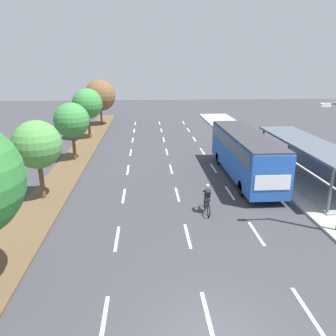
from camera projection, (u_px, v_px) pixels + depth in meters
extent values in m
cube|color=brown|center=(75.00, 160.00, 28.40)|extent=(2.60, 52.00, 0.12)
cube|color=#ADAAA3|center=(269.00, 157.00, 29.53)|extent=(4.50, 52.00, 0.15)
cube|color=white|center=(104.00, 321.00, 10.75)|extent=(0.14, 2.37, 0.01)
cube|color=white|center=(117.00, 238.00, 15.84)|extent=(0.14, 2.37, 0.01)
cube|color=white|center=(124.00, 196.00, 20.94)|extent=(0.14, 2.37, 0.01)
cube|color=white|center=(128.00, 170.00, 26.04)|extent=(0.14, 2.37, 0.01)
cube|color=white|center=(131.00, 153.00, 31.13)|extent=(0.14, 2.37, 0.01)
cube|color=white|center=(133.00, 140.00, 36.23)|extent=(0.14, 2.37, 0.01)
cube|color=white|center=(134.00, 131.00, 41.33)|extent=(0.14, 2.37, 0.01)
cube|color=white|center=(135.00, 123.00, 46.42)|extent=(0.14, 2.37, 0.01)
cube|color=white|center=(208.00, 316.00, 10.97)|extent=(0.14, 2.37, 0.01)
cube|color=white|center=(188.00, 236.00, 16.07)|extent=(0.14, 2.37, 0.01)
cube|color=white|center=(177.00, 194.00, 21.17)|extent=(0.14, 2.37, 0.01)
cube|color=white|center=(171.00, 169.00, 26.27)|extent=(0.14, 2.37, 0.01)
cube|color=white|center=(167.00, 152.00, 31.36)|extent=(0.14, 2.37, 0.01)
cube|color=white|center=(164.00, 140.00, 36.46)|extent=(0.14, 2.37, 0.01)
cube|color=white|center=(161.00, 130.00, 41.56)|extent=(0.14, 2.37, 0.01)
cube|color=white|center=(160.00, 123.00, 46.65)|extent=(0.14, 2.37, 0.01)
cube|color=white|center=(307.00, 310.00, 11.20)|extent=(0.14, 2.37, 0.01)
cube|color=white|center=(256.00, 233.00, 16.30)|extent=(0.14, 2.37, 0.01)
cube|color=white|center=(230.00, 193.00, 21.40)|extent=(0.14, 2.37, 0.01)
cube|color=white|center=(213.00, 168.00, 26.49)|extent=(0.14, 2.37, 0.01)
cube|color=white|center=(202.00, 151.00, 31.59)|extent=(0.14, 2.37, 0.01)
cube|color=white|center=(194.00, 139.00, 36.69)|extent=(0.14, 2.37, 0.01)
cube|color=white|center=(188.00, 130.00, 41.78)|extent=(0.14, 2.37, 0.01)
cube|color=white|center=(184.00, 123.00, 46.88)|extent=(0.14, 2.37, 0.01)
cube|color=gray|center=(303.00, 180.00, 23.25)|extent=(2.60, 11.23, 0.10)
cylinder|color=#56565B|center=(330.00, 191.00, 17.67)|extent=(0.16, 0.16, 2.60)
cylinder|color=#56565B|center=(263.00, 144.00, 27.85)|extent=(0.16, 0.16, 2.60)
cylinder|color=#56565B|center=(289.00, 144.00, 28.00)|extent=(0.16, 0.16, 2.60)
cube|color=gray|center=(322.00, 162.00, 22.92)|extent=(0.10, 10.66, 2.34)
cube|color=#4C5660|center=(308.00, 143.00, 22.41)|extent=(2.90, 11.63, 0.16)
cube|color=#2356B2|center=(244.00, 154.00, 23.82)|extent=(2.50, 11.20, 2.80)
cube|color=#2D3D4C|center=(245.00, 142.00, 23.55)|extent=(2.54, 10.30, 0.90)
cube|color=#333338|center=(246.00, 134.00, 23.37)|extent=(2.45, 10.98, 0.12)
cube|color=#2D3D4C|center=(226.00, 133.00, 29.04)|extent=(2.25, 0.06, 1.54)
cube|color=white|center=(273.00, 183.00, 18.54)|extent=(2.12, 0.04, 0.90)
cylinder|color=black|center=(219.00, 158.00, 27.45)|extent=(0.30, 1.00, 1.00)
cylinder|color=black|center=(244.00, 158.00, 27.60)|extent=(0.30, 1.00, 1.00)
cylinder|color=black|center=(242.00, 188.00, 20.86)|extent=(0.30, 1.00, 1.00)
cylinder|color=black|center=(275.00, 187.00, 21.01)|extent=(0.30, 1.00, 1.00)
torus|color=black|center=(205.00, 203.00, 19.01)|extent=(0.06, 0.72, 0.72)
torus|color=black|center=(209.00, 211.00, 17.96)|extent=(0.06, 0.72, 0.72)
cylinder|color=black|center=(207.00, 202.00, 18.40)|extent=(0.05, 0.94, 0.05)
cylinder|color=black|center=(207.00, 206.00, 18.36)|extent=(0.05, 0.57, 0.42)
cylinder|color=black|center=(208.00, 203.00, 18.20)|extent=(0.04, 0.04, 0.40)
cube|color=black|center=(208.00, 200.00, 18.14)|extent=(0.12, 0.24, 0.06)
cylinder|color=black|center=(206.00, 194.00, 18.79)|extent=(0.46, 0.04, 0.04)
cube|color=black|center=(208.00, 193.00, 18.21)|extent=(0.30, 0.36, 0.59)
cube|color=black|center=(208.00, 194.00, 18.05)|extent=(0.26, 0.26, 0.42)
sphere|color=beige|center=(207.00, 186.00, 18.20)|extent=(0.20, 0.20, 0.20)
cylinder|color=#23232D|center=(205.00, 200.00, 18.30)|extent=(0.12, 0.42, 0.25)
cylinder|color=#23232D|center=(205.00, 203.00, 18.54)|extent=(0.10, 0.17, 0.41)
cylinder|color=#23232D|center=(209.00, 200.00, 18.31)|extent=(0.12, 0.42, 0.25)
cylinder|color=#23232D|center=(209.00, 203.00, 18.56)|extent=(0.10, 0.17, 0.41)
cylinder|color=black|center=(204.00, 191.00, 18.39)|extent=(0.09, 0.47, 0.28)
cylinder|color=black|center=(210.00, 191.00, 18.42)|extent=(0.09, 0.47, 0.28)
cylinder|color=brown|center=(42.00, 180.00, 20.00)|extent=(0.28, 0.28, 2.34)
sphere|color=#4C8E42|center=(37.00, 145.00, 19.30)|extent=(2.92, 2.92, 2.92)
cylinder|color=brown|center=(74.00, 146.00, 28.16)|extent=(0.28, 0.28, 2.34)
sphere|color=#38843D|center=(72.00, 120.00, 27.45)|extent=(3.00, 3.00, 3.00)
cylinder|color=brown|center=(89.00, 127.00, 36.25)|extent=(0.28, 0.28, 2.62)
sphere|color=#38843D|center=(87.00, 104.00, 35.46)|extent=(3.31, 3.31, 3.31)
cylinder|color=brown|center=(101.00, 116.00, 44.44)|extent=(0.28, 0.28, 2.41)
sphere|color=brown|center=(100.00, 95.00, 43.59)|extent=(4.17, 4.17, 4.17)
cube|color=silver|center=(325.00, 105.00, 14.29)|extent=(0.44, 0.24, 0.16)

